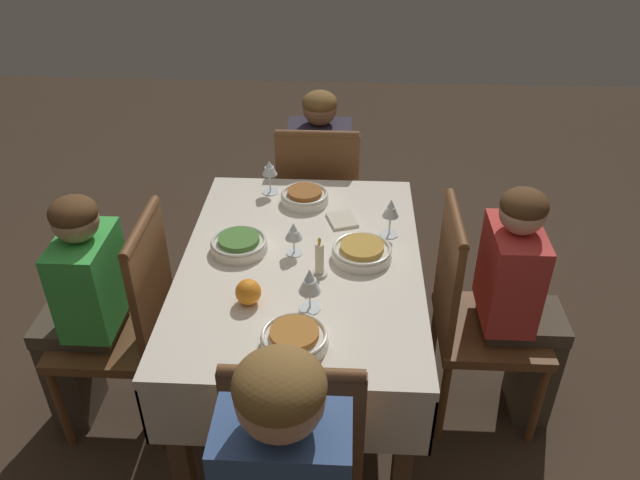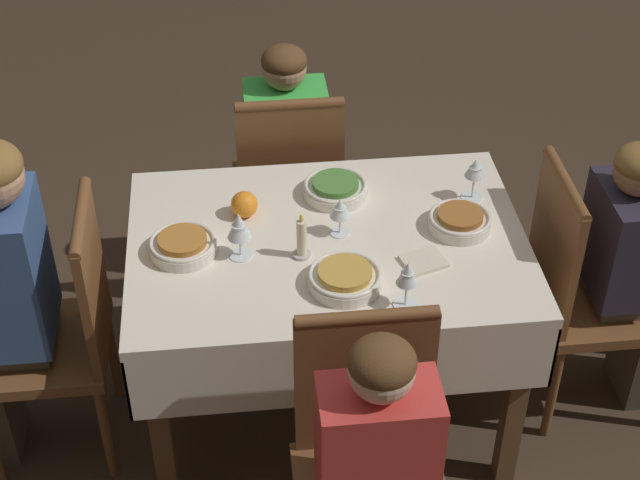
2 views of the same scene
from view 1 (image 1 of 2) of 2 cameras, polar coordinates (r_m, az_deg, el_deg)
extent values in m
plane|color=#3D2D21|center=(2.73, -1.46, -14.76)|extent=(8.00, 8.00, 0.00)
cube|color=silver|center=(2.24, -1.73, -2.21)|extent=(1.22, 0.85, 0.04)
cube|color=silver|center=(2.33, 8.81, -5.15)|extent=(1.22, 0.01, 0.23)
cube|color=silver|center=(2.38, -11.89, -4.46)|extent=(1.22, 0.01, 0.23)
cube|color=silver|center=(1.88, -3.10, -16.36)|extent=(0.01, 0.85, 0.23)
cube|color=silver|center=(2.81, -0.75, 2.78)|extent=(0.01, 0.85, 0.23)
cube|color=brown|center=(2.12, 7.54, -19.46)|extent=(0.06, 0.06, 0.71)
cube|color=brown|center=(2.89, 6.28, -2.20)|extent=(0.06, 0.06, 0.71)
cube|color=brown|center=(2.17, -12.65, -18.42)|extent=(0.06, 0.06, 0.71)
cube|color=brown|center=(2.93, -7.78, -1.78)|extent=(0.06, 0.06, 0.71)
cube|color=brown|center=(1.75, -2.41, -17.54)|extent=(0.03, 0.38, 0.47)
cylinder|color=brown|center=(1.57, -2.62, -12.11)|extent=(0.04, 0.37, 0.04)
cube|color=brown|center=(2.53, -18.49, -8.20)|extent=(0.41, 0.41, 0.04)
cube|color=brown|center=(2.32, -15.21, -3.78)|extent=(0.38, 0.03, 0.47)
cylinder|color=brown|center=(2.18, -16.11, 1.17)|extent=(0.37, 0.04, 0.04)
cylinder|color=brown|center=(2.86, -19.95, -8.88)|extent=(0.03, 0.03, 0.40)
cylinder|color=brown|center=(2.64, -22.61, -14.04)|extent=(0.03, 0.03, 0.40)
cylinder|color=brown|center=(2.75, -12.95, -9.46)|extent=(0.03, 0.03, 0.40)
cylinder|color=brown|center=(2.51, -14.94, -14.98)|extent=(0.03, 0.03, 0.40)
cube|color=brown|center=(3.16, -0.05, 2.83)|extent=(0.41, 0.41, 0.04)
cube|color=brown|center=(2.87, -0.25, 5.31)|extent=(0.03, 0.38, 0.47)
cylinder|color=brown|center=(2.77, -0.26, 9.63)|extent=(0.04, 0.37, 0.04)
cylinder|color=brown|center=(3.43, 3.09, 1.11)|extent=(0.03, 0.03, 0.40)
cylinder|color=brown|center=(3.44, -2.87, 1.27)|extent=(0.03, 0.03, 0.40)
cylinder|color=brown|center=(3.13, 3.06, -2.41)|extent=(0.03, 0.03, 0.40)
cylinder|color=brown|center=(3.15, -3.47, -2.21)|extent=(0.03, 0.03, 0.40)
cube|color=brown|center=(2.52, 15.31, -7.83)|extent=(0.41, 0.41, 0.04)
cube|color=brown|center=(2.32, 11.67, -3.06)|extent=(0.38, 0.03, 0.47)
cylinder|color=brown|center=(2.19, 12.37, 1.92)|extent=(0.37, 0.04, 0.04)
cylinder|color=brown|center=(2.59, 19.25, -14.10)|extent=(0.03, 0.03, 0.40)
cylinder|color=brown|center=(2.83, 17.59, -8.80)|extent=(0.03, 0.03, 0.40)
cylinder|color=brown|center=(2.51, 11.17, -14.32)|extent=(0.03, 0.03, 0.40)
cylinder|color=brown|center=(2.76, 10.33, -8.82)|extent=(0.03, 0.03, 0.40)
sphere|color=tan|center=(1.30, -3.69, -14.11)|extent=(0.19, 0.19, 0.19)
ellipsoid|color=brown|center=(1.28, -3.74, -13.11)|extent=(0.19, 0.19, 0.13)
cube|color=#4C4233|center=(2.74, -21.73, -11.01)|extent=(0.22, 0.14, 0.44)
cube|color=#4C4233|center=(2.55, -21.14, -7.14)|extent=(0.24, 0.31, 0.06)
cube|color=green|center=(2.39, -20.27, -3.47)|extent=(0.30, 0.18, 0.36)
sphere|color=tan|center=(2.25, -21.51, 1.73)|extent=(0.16, 0.16, 0.16)
ellipsoid|color=brown|center=(2.24, -21.66, 2.33)|extent=(0.16, 0.16, 0.11)
cube|color=#4C4233|center=(3.44, 0.12, 1.67)|extent=(0.14, 0.22, 0.44)
cube|color=#4C4233|center=(3.24, 0.06, 4.64)|extent=(0.31, 0.24, 0.06)
cube|color=#282333|center=(3.06, -0.02, 7.39)|extent=(0.18, 0.30, 0.37)
sphere|color=#9E7051|center=(2.96, -0.02, 11.93)|extent=(0.16, 0.16, 0.16)
ellipsoid|color=brown|center=(2.95, -0.02, 12.43)|extent=(0.16, 0.16, 0.11)
cube|color=#4C4233|center=(2.70, 18.91, -11.01)|extent=(0.23, 0.14, 0.44)
cube|color=#4C4233|center=(2.52, 18.07, -6.96)|extent=(0.24, 0.31, 0.06)
cube|color=red|center=(2.36, 16.98, -2.98)|extent=(0.30, 0.18, 0.37)
sphere|color=beige|center=(2.23, 18.07, 2.44)|extent=(0.16, 0.16, 0.16)
ellipsoid|color=brown|center=(2.21, 18.20, 3.06)|extent=(0.16, 0.16, 0.11)
cylinder|color=silver|center=(1.88, -2.34, -9.14)|extent=(0.20, 0.20, 0.04)
torus|color=silver|center=(1.86, -2.35, -8.65)|extent=(0.20, 0.20, 0.01)
cylinder|color=#B2702D|center=(1.86, -2.36, -8.51)|extent=(0.15, 0.15, 0.02)
cylinder|color=white|center=(2.01, -0.93, -6.23)|extent=(0.07, 0.07, 0.00)
cylinder|color=white|center=(1.99, -0.94, -5.45)|extent=(0.01, 0.01, 0.07)
cone|color=white|center=(1.94, -0.96, -3.71)|extent=(0.07, 0.07, 0.08)
cylinder|color=white|center=(1.95, -0.96, -4.10)|extent=(0.04, 0.04, 0.04)
cylinder|color=silver|center=(2.29, -7.39, -0.54)|extent=(0.21, 0.21, 0.04)
torus|color=silver|center=(2.27, -7.43, -0.08)|extent=(0.20, 0.20, 0.01)
cylinder|color=#4C7F38|center=(2.27, -7.44, 0.05)|extent=(0.15, 0.15, 0.02)
cylinder|color=white|center=(2.26, -2.36, -1.17)|extent=(0.06, 0.06, 0.00)
cylinder|color=white|center=(2.24, -2.38, -0.48)|extent=(0.01, 0.01, 0.06)
cone|color=white|center=(2.21, -2.42, 0.85)|extent=(0.06, 0.06, 0.06)
cylinder|color=white|center=(2.21, -2.41, 0.58)|extent=(0.04, 0.04, 0.03)
cylinder|color=silver|center=(2.56, -1.41, 3.84)|extent=(0.20, 0.20, 0.04)
torus|color=silver|center=(2.55, -1.41, 4.27)|extent=(0.19, 0.19, 0.01)
cylinder|color=#995B28|center=(2.55, -1.42, 4.39)|extent=(0.14, 0.14, 0.02)
cylinder|color=white|center=(2.65, -4.54, 4.42)|extent=(0.07, 0.07, 0.00)
cylinder|color=white|center=(2.63, -4.59, 5.24)|extent=(0.01, 0.01, 0.08)
cone|color=white|center=(2.60, -4.66, 6.64)|extent=(0.06, 0.06, 0.06)
cylinder|color=white|center=(2.60, -4.64, 6.40)|extent=(0.04, 0.04, 0.03)
cylinder|color=silver|center=(2.23, 3.84, -1.25)|extent=(0.22, 0.22, 0.04)
torus|color=silver|center=(2.22, 3.87, -0.78)|extent=(0.21, 0.21, 0.01)
cylinder|color=gold|center=(2.22, 3.87, -0.66)|extent=(0.16, 0.16, 0.02)
cylinder|color=white|center=(2.38, 6.33, 0.54)|extent=(0.07, 0.07, 0.00)
cylinder|color=white|center=(2.35, 6.39, 1.38)|extent=(0.01, 0.01, 0.08)
cone|color=white|center=(2.32, 6.50, 2.94)|extent=(0.06, 0.06, 0.07)
cylinder|color=white|center=(2.32, 6.48, 2.64)|extent=(0.04, 0.04, 0.03)
cylinder|color=beige|center=(2.15, -0.06, -3.10)|extent=(0.05, 0.05, 0.01)
cylinder|color=beige|center=(2.11, -0.06, -1.71)|extent=(0.03, 0.03, 0.12)
ellipsoid|color=#F9C64C|center=(2.07, -0.06, -0.10)|extent=(0.01, 0.01, 0.03)
sphere|color=orange|center=(2.02, -6.58, -4.74)|extent=(0.08, 0.08, 0.08)
cube|color=beige|center=(2.44, 2.05, 1.85)|extent=(0.15, 0.13, 0.01)
camera|label=2|loc=(2.71, 68.68, 27.22)|focal=55.00mm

